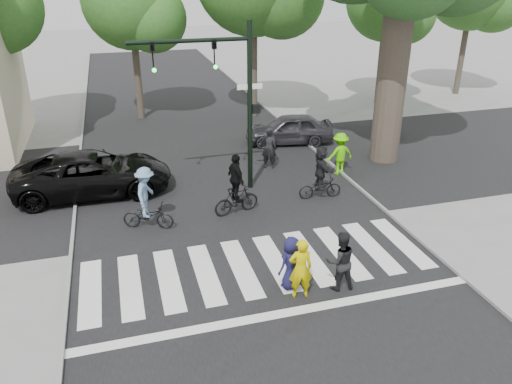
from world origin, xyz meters
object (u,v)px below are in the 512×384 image
pedestrian_child (291,263)px  car_grey (289,129)px  pedestrian_adult (340,261)px  cyclist_right (321,175)px  car_suv (93,174)px  cyclist_mid (236,190)px  traffic_signal (226,85)px  cyclist_left (147,203)px  pedestrian_woman (301,269)px

pedestrian_child → car_grey: size_ratio=0.36×
pedestrian_adult → car_grey: size_ratio=0.40×
pedestrian_adult → cyclist_right: cyclist_right is taller
pedestrian_child → car_suv: bearing=-80.6°
cyclist_mid → car_suv: cyclist_mid is taller
traffic_signal → pedestrian_child: (0.15, -6.41, -3.17)m
cyclist_left → car_suv: 3.64m
car_suv → pedestrian_child: bearing=-146.3°
cyclist_mid → car_suv: (-4.58, 3.02, -0.10)m
pedestrian_woman → cyclist_right: bearing=-109.6°
cyclist_right → car_suv: 8.18m
pedestrian_adult → car_suv: 9.95m
pedestrian_child → cyclist_right: cyclist_right is taller
cyclist_mid → cyclist_right: bearing=6.6°
pedestrian_adult → cyclist_left: cyclist_left is taller
pedestrian_adult → cyclist_right: bearing=-103.5°
pedestrian_woman → car_suv: pedestrian_woman is taller
cyclist_left → cyclist_mid: 2.93m
cyclist_mid → cyclist_right: (3.16, 0.36, 0.01)m
traffic_signal → car_suv: bearing=167.1°
pedestrian_child → cyclist_mid: cyclist_mid is taller
pedestrian_child → car_suv: car_suv is taller
pedestrian_child → cyclist_mid: 4.49m
cyclist_left → pedestrian_adult: bearing=-46.4°
pedestrian_child → car_grey: 11.49m
cyclist_mid → cyclist_right: size_ratio=1.08×
traffic_signal → pedestrian_woman: bearing=-88.0°
pedestrian_woman → cyclist_mid: bearing=-77.3°
traffic_signal → pedestrian_woman: size_ratio=3.68×
pedestrian_woman → cyclist_left: bearing=-46.7°
cyclist_left → car_grey: 9.64m
pedestrian_child → cyclist_mid: size_ratio=0.69×
pedestrian_woman → cyclist_right: 5.95m
traffic_signal → pedestrian_adult: 7.58m
pedestrian_adult → car_suv: size_ratio=0.29×
cyclist_left → cyclist_right: bearing=5.4°
pedestrian_child → pedestrian_adult: (1.18, -0.37, 0.08)m
traffic_signal → cyclist_right: (2.99, -1.57, -3.03)m
traffic_signal → car_suv: 5.79m
cyclist_left → cyclist_mid: (2.92, 0.22, -0.03)m
cyclist_right → car_grey: (0.96, 6.00, -0.18)m
pedestrian_woman → pedestrian_child: 0.45m
pedestrian_child → cyclist_left: cyclist_left is taller
cyclist_mid → car_suv: size_ratio=0.38×
traffic_signal → pedestrian_child: traffic_signal is taller
traffic_signal → car_suv: (-4.75, 1.09, -3.13)m
cyclist_left → car_grey: size_ratio=0.51×
cyclist_left → car_grey: cyclist_left is taller
cyclist_right → cyclist_mid: bearing=-173.4°
pedestrian_child → cyclist_left: bearing=-76.6°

